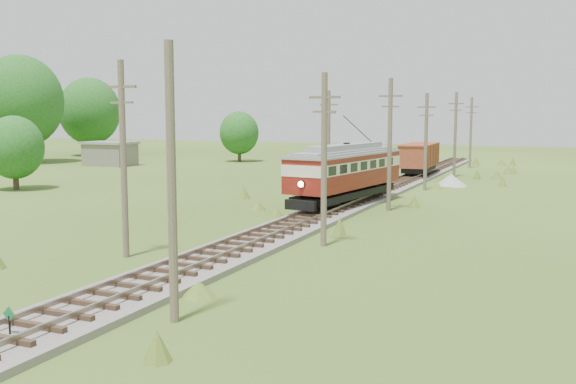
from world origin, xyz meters
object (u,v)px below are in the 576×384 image
at_px(switch_marker, 9,321).
at_px(gravel_pile, 452,180).
at_px(gondola, 419,157).
at_px(streetcar, 346,169).

bearing_deg(switch_marker, gravel_pile, 84.23).
bearing_deg(switch_marker, gondola, 89.79).
xyz_separation_m(gondola, gravel_pile, (4.57, -6.93, -1.66)).
bearing_deg(gondola, gravel_pile, -58.83).
bearing_deg(streetcar, gondola, 97.49).
xyz_separation_m(streetcar, gravel_pile, (4.57, 17.26, -2.23)).
relative_size(gondola, gravel_pile, 2.88).
bearing_deg(gondola, streetcar, -92.23).
bearing_deg(switch_marker, streetcar, 89.62).
relative_size(switch_marker, gravel_pile, 0.34).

